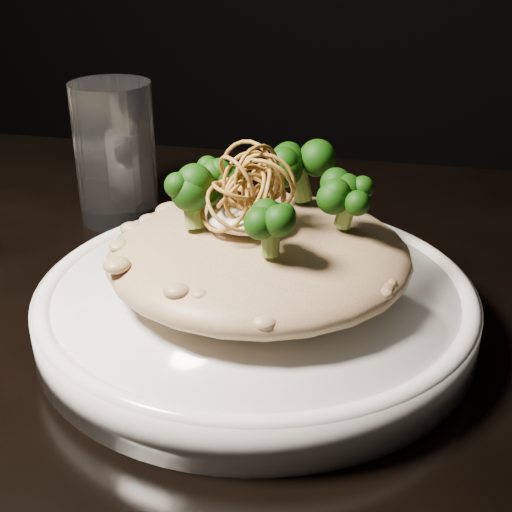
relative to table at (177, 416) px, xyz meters
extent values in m
cube|color=black|center=(0.00, 0.00, 0.06)|extent=(1.10, 0.80, 0.04)
cylinder|color=white|center=(0.06, 0.01, 0.10)|extent=(0.30, 0.30, 0.03)
ellipsoid|color=brown|center=(0.06, 0.02, 0.14)|extent=(0.21, 0.21, 0.05)
ellipsoid|color=white|center=(0.05, 0.01, 0.17)|extent=(0.06, 0.06, 0.02)
cylinder|color=silver|center=(-0.11, 0.17, 0.15)|extent=(0.09, 0.09, 0.13)
camera|label=1|loc=(0.16, -0.41, 0.35)|focal=50.00mm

